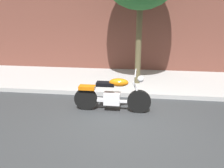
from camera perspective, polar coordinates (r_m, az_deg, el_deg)
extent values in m
plane|color=#303335|center=(5.85, 3.00, -9.08)|extent=(60.00, 60.00, 0.00)
cube|color=#A6A6A6|center=(8.66, 4.45, 0.73)|extent=(18.72, 2.99, 0.14)
cylinder|color=black|center=(6.17, 6.80, -4.40)|extent=(0.64, 0.12, 0.64)
cylinder|color=black|center=(6.34, -6.61, -3.73)|extent=(0.64, 0.12, 0.64)
cube|color=silver|center=(6.19, 0.00, -3.66)|extent=(0.44, 0.28, 0.32)
cube|color=silver|center=(6.22, 0.00, -4.26)|extent=(1.32, 0.09, 0.06)
ellipsoid|color=#D1660C|center=(6.01, 1.70, 0.40)|extent=(0.52, 0.26, 0.22)
cube|color=black|center=(6.07, -1.68, 0.00)|extent=(0.48, 0.24, 0.10)
cube|color=#D1660C|center=(6.21, -6.28, -0.86)|extent=(0.44, 0.24, 0.10)
cylinder|color=silver|center=(6.06, 6.34, -1.94)|extent=(0.27, 0.05, 0.58)
cylinder|color=silver|center=(5.90, 5.93, 2.81)|extent=(0.04, 0.70, 0.04)
sphere|color=silver|center=(5.95, 7.23, 1.27)|extent=(0.17, 0.17, 0.17)
cylinder|color=silver|center=(6.41, -2.04, -3.84)|extent=(0.80, 0.10, 0.09)
cylinder|color=brown|center=(7.95, 6.71, 10.58)|extent=(0.20, 0.20, 3.25)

